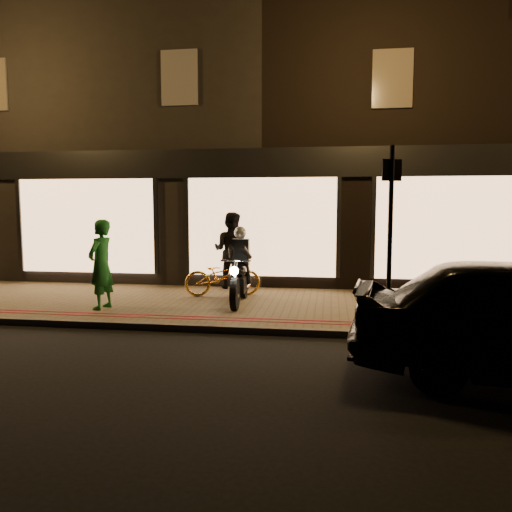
{
  "coord_description": "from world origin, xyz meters",
  "views": [
    {
      "loc": [
        1.66,
        -8.04,
        2.18
      ],
      "look_at": [
        0.15,
        2.1,
        1.1
      ],
      "focal_mm": 35.0,
      "sensor_mm": 36.0,
      "label": 1
    }
  ],
  "objects_px": {
    "person_green": "(101,264)",
    "bicycle_gold": "(223,276)",
    "motorcycle": "(240,274)",
    "sign_post": "(390,227)"
  },
  "relations": [
    {
      "from": "motorcycle",
      "to": "sign_post",
      "type": "height_order",
      "value": "sign_post"
    },
    {
      "from": "sign_post",
      "to": "bicycle_gold",
      "type": "xyz_separation_m",
      "value": [
        -3.35,
        2.38,
        -1.23
      ]
    },
    {
      "from": "bicycle_gold",
      "to": "motorcycle",
      "type": "bearing_deg",
      "value": -163.61
    },
    {
      "from": "motorcycle",
      "to": "person_green",
      "type": "xyz_separation_m",
      "value": [
        -2.59,
        -0.92,
        0.26
      ]
    },
    {
      "from": "motorcycle",
      "to": "person_green",
      "type": "distance_m",
      "value": 2.76
    },
    {
      "from": "motorcycle",
      "to": "bicycle_gold",
      "type": "bearing_deg",
      "value": 121.53
    },
    {
      "from": "motorcycle",
      "to": "bicycle_gold",
      "type": "distance_m",
      "value": 0.97
    },
    {
      "from": "motorcycle",
      "to": "person_green",
      "type": "height_order",
      "value": "person_green"
    },
    {
      "from": "person_green",
      "to": "motorcycle",
      "type": "bearing_deg",
      "value": 119.2
    },
    {
      "from": "person_green",
      "to": "bicycle_gold",
      "type": "bearing_deg",
      "value": 139.44
    }
  ]
}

